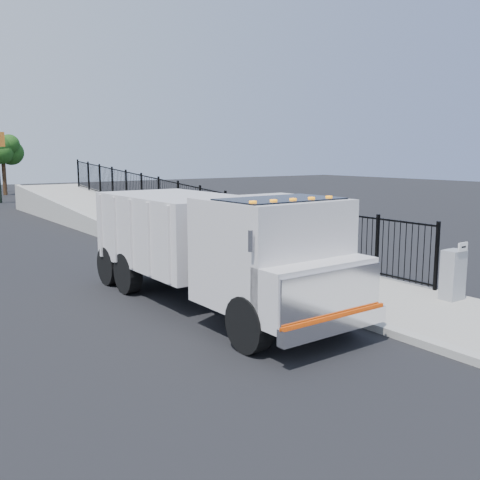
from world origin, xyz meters
TOP-DOWN VIEW (x-y plane):
  - ground at (0.00, 0.00)m, footprint 120.00×120.00m
  - sidewalk at (1.93, -2.00)m, footprint 3.55×12.00m
  - curb at (0.00, -2.00)m, footprint 0.30×12.00m
  - ramp at (2.12, 16.00)m, footprint 3.95×24.06m
  - iron_fence at (3.55, 12.00)m, footprint 0.10×28.00m
  - truck at (-1.87, 0.38)m, footprint 2.83×8.37m
  - worker at (0.76, -0.72)m, footprint 0.59×0.70m
  - utility_cabinet at (3.10, -2.79)m, footprint 0.55×0.40m
  - arrow_sign at (3.10, -3.01)m, footprint 0.35×0.04m
  - debris at (1.60, -0.01)m, footprint 0.35×0.35m
  - tree_1 at (2.13, 41.91)m, footprint 2.08×2.08m

SIDE VIEW (x-z plane):
  - ground at x=0.00m, z-range 0.00..0.00m
  - ramp at x=2.12m, z-range -1.60..1.60m
  - sidewalk at x=1.93m, z-range 0.00..0.12m
  - curb at x=0.00m, z-range 0.00..0.16m
  - debris at x=1.60m, z-range 0.12..0.21m
  - utility_cabinet at x=3.10m, z-range 0.12..1.37m
  - iron_fence at x=3.55m, z-range 0.00..1.80m
  - worker at x=0.76m, z-range 0.12..1.77m
  - arrow_sign at x=3.10m, z-range 1.37..1.59m
  - truck at x=-1.87m, z-range 0.18..3.04m
  - tree_1 at x=2.13m, z-range 1.37..6.42m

